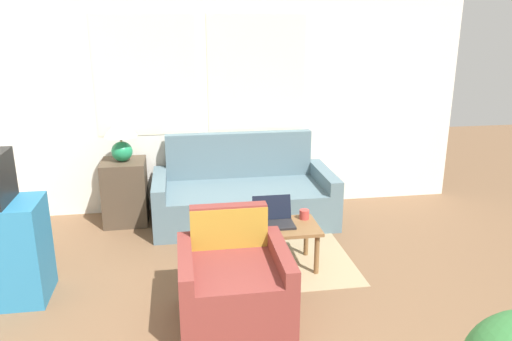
{
  "coord_description": "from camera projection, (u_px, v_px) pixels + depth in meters",
  "views": [
    {
      "loc": [
        -0.35,
        -1.42,
        2.14
      ],
      "look_at": [
        0.36,
        3.09,
        0.75
      ],
      "focal_mm": 35.0,
      "sensor_mm": 36.0,
      "label": 1
    }
  ],
  "objects": [
    {
      "name": "cup_white",
      "position": [
        304.0,
        214.0,
        4.53
      ],
      "size": [
        0.09,
        0.09,
        0.09
      ],
      "color": "#B23D38",
      "rests_on": "coffee_table"
    },
    {
      "name": "coffee_table",
      "position": [
        271.0,
        232.0,
        4.4
      ],
      "size": [
        0.85,
        0.46,
        0.4
      ],
      "color": "brown",
      "rests_on": "ground_plane"
    },
    {
      "name": "table_lamp",
      "position": [
        121.0,
        134.0,
        5.22
      ],
      "size": [
        0.34,
        0.34,
        0.47
      ],
      "color": "#1E8451",
      "rests_on": "side_table"
    },
    {
      "name": "couch",
      "position": [
        243.0,
        197.0,
        5.49
      ],
      "size": [
        1.93,
        0.92,
        0.92
      ],
      "color": "slate",
      "rests_on": "ground_plane"
    },
    {
      "name": "armchair",
      "position": [
        234.0,
        286.0,
        3.65
      ],
      "size": [
        0.79,
        0.77,
        0.79
      ],
      "color": "brown",
      "rests_on": "ground_plane"
    },
    {
      "name": "wall_back",
      "position": [
        209.0,
        97.0,
        5.58
      ],
      "size": [
        5.88,
        0.06,
        2.6
      ],
      "color": "white",
      "rests_on": "ground_plane"
    },
    {
      "name": "laptop",
      "position": [
        273.0,
        218.0,
        4.42
      ],
      "size": [
        0.35,
        0.28,
        0.23
      ],
      "color": "black",
      "rests_on": "coffee_table"
    },
    {
      "name": "cup_yellow",
      "position": [
        239.0,
        228.0,
        4.26
      ],
      "size": [
        0.08,
        0.08,
        0.07
      ],
      "color": "#B23D38",
      "rests_on": "coffee_table"
    },
    {
      "name": "cup_navy",
      "position": [
        243.0,
        221.0,
        4.39
      ],
      "size": [
        0.09,
        0.09,
        0.08
      ],
      "color": "#B23D38",
      "rests_on": "coffee_table"
    },
    {
      "name": "side_table",
      "position": [
        125.0,
        192.0,
        5.4
      ],
      "size": [
        0.46,
        0.46,
        0.69
      ],
      "color": "#4C3D2D",
      "rests_on": "ground_plane"
    },
    {
      "name": "rug",
      "position": [
        260.0,
        241.0,
        5.0
      ],
      "size": [
        1.53,
        2.03,
        0.01
      ],
      "color": "#9E8966",
      "rests_on": "ground_plane"
    }
  ]
}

